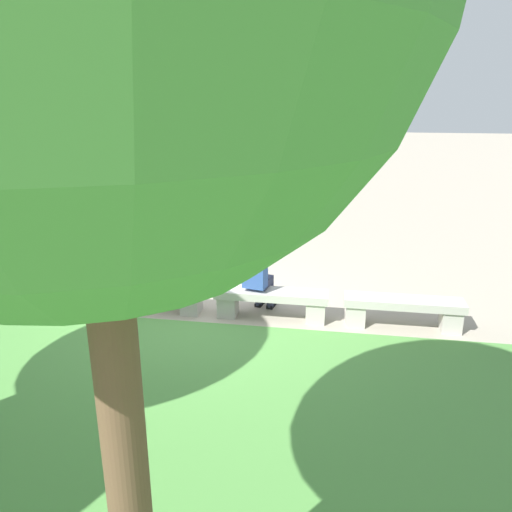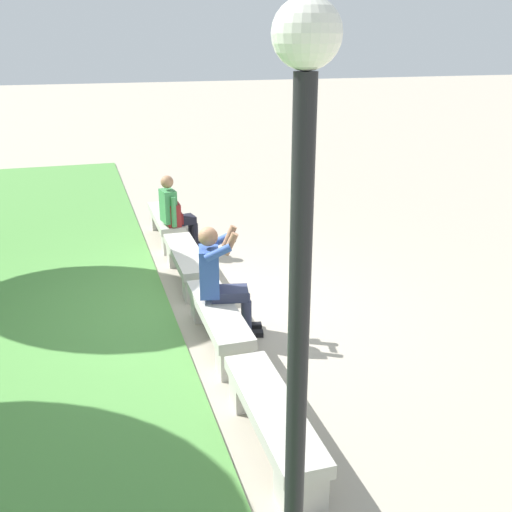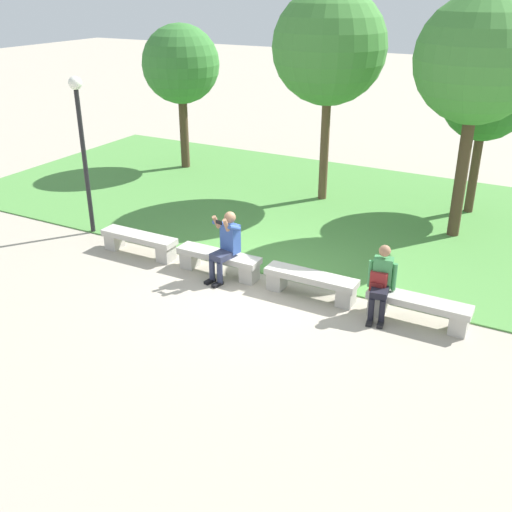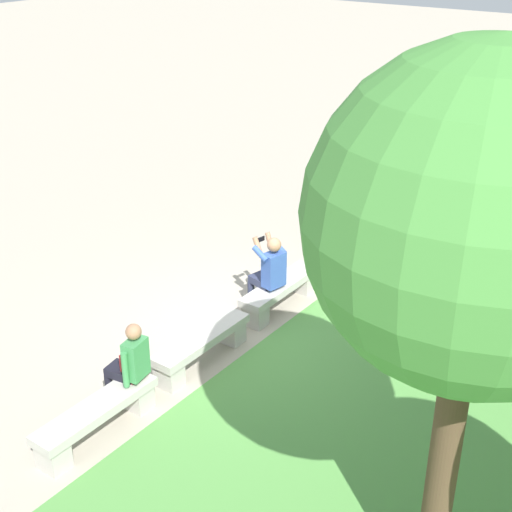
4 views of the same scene
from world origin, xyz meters
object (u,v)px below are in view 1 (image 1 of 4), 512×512
Objects in this scene: bench_near at (271,300)px; person_photographer at (258,270)px; person_distant at (73,264)px; backpack at (74,267)px; bench_mid at (150,292)px; bench_far at (36,285)px; bench_main at (403,309)px.

person_photographer is (0.22, -0.08, 0.44)m from bench_near.
person_distant reaches higher than backpack.
bench_mid is 1.94m from bench_far.
person_distant is 2.94× the size of backpack.
backpack is (-0.04, 0.02, -0.05)m from person_distant.
bench_main is 1.00× the size of bench_mid.
backpack is at bearing -2.00° from bench_mid.
person_photographer is at bearing -178.82° from bench_far.
bench_main is 5.16m from backpack.
person_distant is at bearing -1.15° from bench_near.
bench_mid is 1.30m from backpack.
bench_main is 2.21m from person_photographer.
bench_far is 4.01× the size of backpack.
bench_near and bench_mid have the same top height.
person_distant is at bearing -174.24° from bench_far.
person_distant is 0.06m from backpack.
bench_near is at bearing 0.00° from bench_main.
bench_far is 1.30× the size of person_photographer.
bench_near is 3.26m from person_distant.
bench_near is at bearing 180.00° from bench_far.
person_photographer is 3.02m from person_distant.
bench_near is 1.36× the size of person_distant.
person_photographer is at bearing -179.39° from backpack.
backpack is (5.15, -0.04, 0.33)m from bench_main.
bench_mid is at bearing 180.00° from bench_far.
bench_main is 5.83m from bench_far.
backpack is at bearing 0.61° from person_photographer.
backpack reaches higher than bench_far.
bench_far is at bearing 1.18° from person_photographer.
backpack is (3.20, -0.04, 0.33)m from bench_near.
person_distant is at bearing 0.20° from person_photographer.
person_photographer is (-3.66, -0.08, 0.44)m from bench_far.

